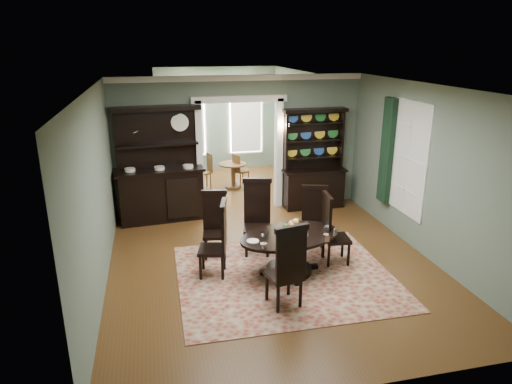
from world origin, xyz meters
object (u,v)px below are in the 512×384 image
welsh_dresser (313,172)px  sideboard (160,181)px  dining_table (290,246)px  parlor_table (233,172)px

welsh_dresser → sideboard: bearing=-179.7°
dining_table → welsh_dresser: welsh_dresser is taller
dining_table → sideboard: sideboard is taller
dining_table → parlor_table: size_ratio=2.68×
sideboard → parlor_table: bearing=38.8°
dining_table → parlor_table: 4.78m
welsh_dresser → parlor_table: bearing=130.8°
dining_table → welsh_dresser: (1.47, 2.99, 0.35)m
sideboard → welsh_dresser: 3.45m
dining_table → welsh_dresser: size_ratio=0.85×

